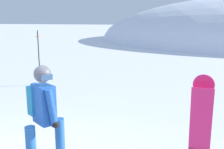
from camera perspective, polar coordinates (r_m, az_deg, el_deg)
The scene contains 3 objects.
snowboarder_main at distance 4.11m, azimuth -14.61°, elevation -9.02°, with size 1.01×1.66×1.71m.
spare_snowboard at distance 3.83m, azimuth 18.60°, elevation -12.16°, with size 0.28×0.24×1.65m.
piste_marker_near at distance 9.86m, azimuth -15.66°, elevation 4.32°, with size 0.20×0.20×2.04m.
Camera 1 is at (2.38, -2.42, 2.34)m, focal length 42.02 mm.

